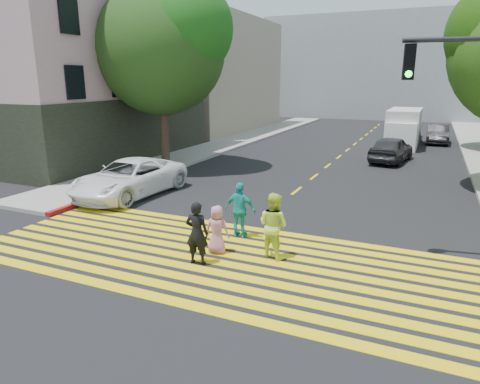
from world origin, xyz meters
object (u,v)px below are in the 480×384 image
Objects in this scene: pedestrian_child at (217,230)px; silver_car at (409,130)px; pedestrian_extra at (240,210)px; white_sedan at (130,178)px; pedestrian_man at (197,233)px; tree_left at (162,42)px; white_van at (403,129)px; dark_car_near at (391,149)px; dark_car_parked at (437,134)px; pedestrian_woman at (273,225)px.

pedestrian_child is 0.29× the size of silver_car.
white_sedan is (-6.07, 2.52, -0.11)m from pedestrian_extra.
pedestrian_man reaches higher than pedestrian_child.
tree_left is 17.78m from white_van.
white_van reaches higher than pedestrian_extra.
tree_left is at bearing 39.10° from dark_car_near.
silver_car is (9.46, 23.40, -0.05)m from white_sedan.
pedestrian_extra is 0.38× the size of dark_car_near.
pedestrian_man is at bearing 81.27° from silver_car.
white_sedan is at bearing -119.15° from dark_car_parked.
pedestrian_man is 0.31× the size of white_sedan.
dark_car_near is at bearing -105.71° from dark_car_parked.
dark_car_near is (3.25, 16.95, -0.09)m from pedestrian_man.
pedestrian_woman is at bearing 84.37° from silver_car.
pedestrian_extra is 26.14m from silver_car.
pedestrian_woman is at bearing -94.04° from white_van.
silver_car is at bearing 71.27° from white_sedan.
dark_car_near is 1.04× the size of dark_car_parked.
white_van is at bearing 86.85° from silver_car.
pedestrian_woman reaches higher than dark_car_parked.
white_van is (3.24, 21.00, 0.39)m from pedestrian_extra.
white_van reaches higher than dark_car_parked.
dark_car_parked reaches higher than silver_car.
pedestrian_woman is 15.81m from dark_car_near.
pedestrian_man is at bearing 88.19° from dark_car_near.
silver_car is (3.45, 27.33, 0.01)m from pedestrian_child.
tree_left is at bearing 55.59° from silver_car.
dark_car_parked is (5.50, 24.00, -0.15)m from pedestrian_extra.
pedestrian_man is 0.38× the size of dark_car_near.
pedestrian_man reaches higher than silver_car.
white_van is at bearing -76.55° from pedestrian_woman.
white_sedan is 1.25× the size of dark_car_parked.
tree_left is 21.79m from silver_car.
tree_left is 2.26× the size of dark_car_parked.
pedestrian_child is at bearing -103.20° from dark_car_parked.
dark_car_parked is at bearing -108.98° from pedestrian_child.
pedestrian_man is 2.04m from pedestrian_woman.
white_sedan is at bearing -7.15° from pedestrian_woman.
dark_car_parked is (13.55, 15.70, -5.77)m from tree_left.
tree_left is 12.85m from pedestrian_extra.
pedestrian_extra is (0.22, 2.24, 0.01)m from pedestrian_man.
dark_car_parked is (5.72, 26.24, -0.14)m from pedestrian_man.
pedestrian_child is 27.55m from silver_car.
pedestrian_man is 0.30× the size of white_van.
pedestrian_woman is 27.02m from silver_car.
pedestrian_man is 28.40m from silver_car.
dark_car_parked is at bearing -81.09° from pedestrian_woman.
white_van is (3.31, 22.40, 0.56)m from pedestrian_child.
pedestrian_woman is at bearing -22.06° from white_sedan.
pedestrian_man is 0.94× the size of pedestrian_woman.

